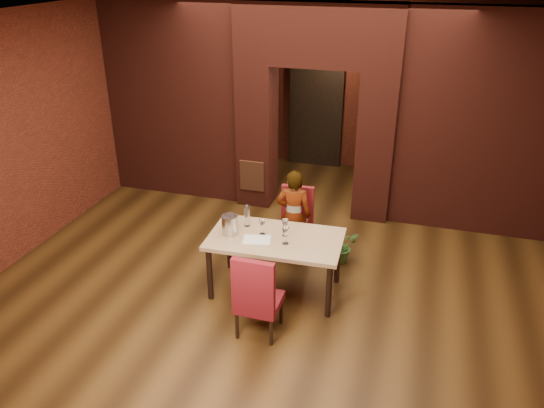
{
  "coord_description": "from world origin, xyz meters",
  "views": [
    {
      "loc": [
        1.62,
        -5.77,
        3.83
      ],
      "look_at": [
        -0.1,
        0.0,
        0.95
      ],
      "focal_mm": 35.0,
      "sensor_mm": 36.0,
      "label": 1
    }
  ],
  "objects_px": {
    "wine_glass_c": "(286,235)",
    "chair_near": "(259,292)",
    "chair_far": "(295,224)",
    "person_seated": "(293,216)",
    "wine_bucket": "(230,225)",
    "wine_glass_a": "(262,227)",
    "dining_table": "(275,264)",
    "potted_plant": "(341,246)",
    "water_bottle": "(247,215)",
    "wine_glass_b": "(285,228)"
  },
  "relations": [
    {
      "from": "chair_near",
      "to": "wine_glass_b",
      "type": "height_order",
      "value": "chair_near"
    },
    {
      "from": "wine_bucket",
      "to": "potted_plant",
      "type": "relative_size",
      "value": 0.52
    },
    {
      "from": "wine_glass_a",
      "to": "dining_table",
      "type": "bearing_deg",
      "value": -9.7
    },
    {
      "from": "wine_glass_c",
      "to": "water_bottle",
      "type": "distance_m",
      "value": 0.64
    },
    {
      "from": "wine_glass_a",
      "to": "person_seated",
      "type": "bearing_deg",
      "value": 76.53
    },
    {
      "from": "dining_table",
      "to": "potted_plant",
      "type": "height_order",
      "value": "dining_table"
    },
    {
      "from": "water_bottle",
      "to": "person_seated",
      "type": "bearing_deg",
      "value": 55.28
    },
    {
      "from": "chair_far",
      "to": "chair_near",
      "type": "bearing_deg",
      "value": -91.65
    },
    {
      "from": "dining_table",
      "to": "chair_far",
      "type": "bearing_deg",
      "value": 86.31
    },
    {
      "from": "wine_glass_a",
      "to": "potted_plant",
      "type": "height_order",
      "value": "wine_glass_a"
    },
    {
      "from": "wine_glass_a",
      "to": "wine_glass_c",
      "type": "relative_size",
      "value": 0.92
    },
    {
      "from": "person_seated",
      "to": "wine_glass_a",
      "type": "relative_size",
      "value": 6.54
    },
    {
      "from": "wine_glass_c",
      "to": "wine_bucket",
      "type": "relative_size",
      "value": 0.89
    },
    {
      "from": "chair_near",
      "to": "wine_glass_b",
      "type": "xyz_separation_m",
      "value": [
        0.04,
        0.88,
        0.34
      ]
    },
    {
      "from": "wine_glass_a",
      "to": "water_bottle",
      "type": "xyz_separation_m",
      "value": [
        -0.25,
        0.15,
        0.05
      ]
    },
    {
      "from": "chair_near",
      "to": "potted_plant",
      "type": "xyz_separation_m",
      "value": [
        0.61,
        1.73,
        -0.28
      ]
    },
    {
      "from": "wine_bucket",
      "to": "wine_glass_b",
      "type": "bearing_deg",
      "value": 12.63
    },
    {
      "from": "wine_glass_c",
      "to": "wine_bucket",
      "type": "distance_m",
      "value": 0.7
    },
    {
      "from": "chair_near",
      "to": "wine_glass_c",
      "type": "xyz_separation_m",
      "value": [
        0.1,
        0.7,
        0.35
      ]
    },
    {
      "from": "person_seated",
      "to": "water_bottle",
      "type": "bearing_deg",
      "value": 48.59
    },
    {
      "from": "wine_glass_a",
      "to": "chair_far",
      "type": "bearing_deg",
      "value": 77.11
    },
    {
      "from": "dining_table",
      "to": "potted_plant",
      "type": "xyz_separation_m",
      "value": [
        0.66,
        0.92,
        -0.14
      ]
    },
    {
      "from": "chair_far",
      "to": "wine_bucket",
      "type": "distance_m",
      "value": 1.15
    },
    {
      "from": "chair_near",
      "to": "water_bottle",
      "type": "relative_size",
      "value": 3.52
    },
    {
      "from": "chair_far",
      "to": "person_seated",
      "type": "bearing_deg",
      "value": -97.49
    },
    {
      "from": "person_seated",
      "to": "water_bottle",
      "type": "xyz_separation_m",
      "value": [
        -0.43,
        -0.63,
        0.24
      ]
    },
    {
      "from": "chair_near",
      "to": "dining_table",
      "type": "bearing_deg",
      "value": -85.98
    },
    {
      "from": "chair_far",
      "to": "wine_bucket",
      "type": "height_order",
      "value": "wine_bucket"
    },
    {
      "from": "wine_glass_a",
      "to": "wine_bucket",
      "type": "relative_size",
      "value": 0.82
    },
    {
      "from": "chair_far",
      "to": "person_seated",
      "type": "xyz_separation_m",
      "value": [
        -0.0,
        -0.06,
        0.16
      ]
    },
    {
      "from": "wine_glass_a",
      "to": "wine_bucket",
      "type": "bearing_deg",
      "value": -165.77
    },
    {
      "from": "potted_plant",
      "to": "water_bottle",
      "type": "bearing_deg",
      "value": -145.74
    },
    {
      "from": "wine_glass_c",
      "to": "water_bottle",
      "type": "height_order",
      "value": "water_bottle"
    },
    {
      "from": "wine_bucket",
      "to": "water_bottle",
      "type": "xyz_separation_m",
      "value": [
        0.13,
        0.25,
        0.02
      ]
    },
    {
      "from": "wine_bucket",
      "to": "water_bottle",
      "type": "bearing_deg",
      "value": 62.52
    },
    {
      "from": "wine_bucket",
      "to": "potted_plant",
      "type": "bearing_deg",
      "value": 39.13
    },
    {
      "from": "person_seated",
      "to": "chair_near",
      "type": "bearing_deg",
      "value": 84.72
    },
    {
      "from": "chair_far",
      "to": "wine_glass_b",
      "type": "height_order",
      "value": "chair_far"
    },
    {
      "from": "wine_glass_c",
      "to": "dining_table",
      "type": "bearing_deg",
      "value": 144.77
    },
    {
      "from": "wine_bucket",
      "to": "potted_plant",
      "type": "xyz_separation_m",
      "value": [
        1.21,
        0.99,
        -0.63
      ]
    },
    {
      "from": "chair_far",
      "to": "chair_near",
      "type": "relative_size",
      "value": 0.96
    },
    {
      "from": "person_seated",
      "to": "wine_bucket",
      "type": "height_order",
      "value": "person_seated"
    },
    {
      "from": "chair_far",
      "to": "wine_glass_a",
      "type": "distance_m",
      "value": 0.93
    },
    {
      "from": "wine_glass_c",
      "to": "potted_plant",
      "type": "height_order",
      "value": "wine_glass_c"
    },
    {
      "from": "dining_table",
      "to": "water_bottle",
      "type": "bearing_deg",
      "value": 154.02
    },
    {
      "from": "chair_far",
      "to": "potted_plant",
      "type": "relative_size",
      "value": 2.11
    },
    {
      "from": "chair_near",
      "to": "chair_far",
      "type": "bearing_deg",
      "value": -88.6
    },
    {
      "from": "wine_glass_c",
      "to": "chair_near",
      "type": "bearing_deg",
      "value": -98.13
    },
    {
      "from": "chair_far",
      "to": "wine_glass_c",
      "type": "xyz_separation_m",
      "value": [
        0.13,
        -0.97,
        0.37
      ]
    },
    {
      "from": "person_seated",
      "to": "wine_glass_a",
      "type": "distance_m",
      "value": 0.83
    }
  ]
}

